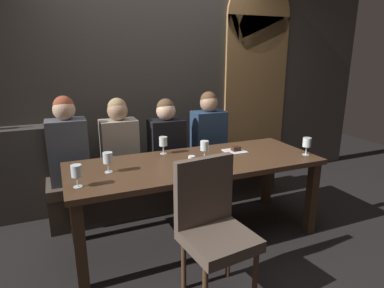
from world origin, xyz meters
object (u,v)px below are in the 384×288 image
banquette_bench (170,186)px  wine_glass_end_right (163,142)px  diner_far_end (166,137)px  dessert_plate (235,150)px  wine_glass_near_right (108,159)px  wine_glass_near_left (307,143)px  diner_bearded (119,139)px  diner_near_end (209,129)px  dining_table (196,170)px  wine_glass_end_left (77,172)px  chair_near_side (212,221)px  wine_glass_far_left (205,146)px  espresso_cup (192,160)px  diner_redhead (67,143)px

banquette_bench → wine_glass_end_right: bearing=-116.8°
diner_far_end → dessert_plate: size_ratio=3.99×
wine_glass_near_right → wine_glass_near_left: same height
diner_bearded → dessert_plate: (0.99, -0.60, -0.07)m
diner_near_end → dining_table: bearing=-123.1°
diner_far_end → banquette_bench: bearing=33.4°
diner_bearded → wine_glass_end_left: size_ratio=4.79×
chair_near_side → diner_near_end: 1.62m
diner_bearded → dessert_plate: size_ratio=4.13×
wine_glass_far_left → dining_table: bearing=-161.4°
espresso_cup → diner_near_end: bearing=55.4°
dining_table → wine_glass_far_left: bearing=18.6°
chair_near_side → dessert_plate: (0.65, 0.83, 0.20)m
diner_redhead → diner_far_end: bearing=-0.5°
wine_glass_near_right → wine_glass_end_left: 0.33m
dining_table → diner_near_end: 0.89m
chair_near_side → dessert_plate: bearing=51.9°
wine_glass_end_right → wine_glass_far_left: (0.29, -0.28, -0.00)m
wine_glass_near_right → wine_glass_near_left: (1.77, -0.24, 0.00)m
wine_glass_near_left → espresso_cup: 1.10m
chair_near_side → espresso_cup: bearing=78.7°
diner_far_end → diner_near_end: (0.52, 0.06, 0.02)m
dessert_plate → diner_bearded: bearing=148.7°
wine_glass_end_right → dessert_plate: bearing=-17.4°
wine_glass_end_right → diner_bearded: bearing=130.1°
wine_glass_far_left → espresso_cup: 0.19m
dessert_plate → wine_glass_end_left: bearing=-167.8°
diner_far_end → wine_glass_near_left: diner_far_end is taller
banquette_bench → wine_glass_far_left: 0.92m
banquette_bench → wine_glass_far_left: size_ratio=15.24×
wine_glass_near_left → diner_near_end: bearing=119.7°
dining_table → diner_redhead: 1.24m
dining_table → wine_glass_far_left: (0.10, 0.03, 0.20)m
wine_glass_near_right → espresso_cup: (0.70, -0.05, -0.09)m
dining_table → wine_glass_near_right: (-0.75, 0.01, 0.20)m
diner_far_end → wine_glass_end_left: (-0.96, -0.87, 0.04)m
wine_glass_end_left → espresso_cup: (0.95, 0.17, -0.09)m
banquette_bench → diner_redhead: size_ratio=3.00×
wine_glass_end_right → espresso_cup: size_ratio=1.37×
chair_near_side → diner_far_end: (0.15, 1.39, 0.25)m
diner_near_end → wine_glass_far_left: size_ratio=4.89×
diner_bearded → diner_near_end: (1.00, 0.01, 0.01)m
dining_table → wine_glass_near_left: size_ratio=13.41×
wine_glass_end_right → dessert_plate: wine_glass_end_right is taller
diner_bearded → diner_far_end: bearing=-5.3°
diner_far_end → wine_glass_far_left: size_ratio=4.62×
dining_table → diner_near_end: bearing=56.9°
wine_glass_near_left → espresso_cup: (-1.07, 0.19, -0.09)m
wine_glass_end_left → dessert_plate: wine_glass_end_left is taller
espresso_cup → diner_redhead: bearing=143.5°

